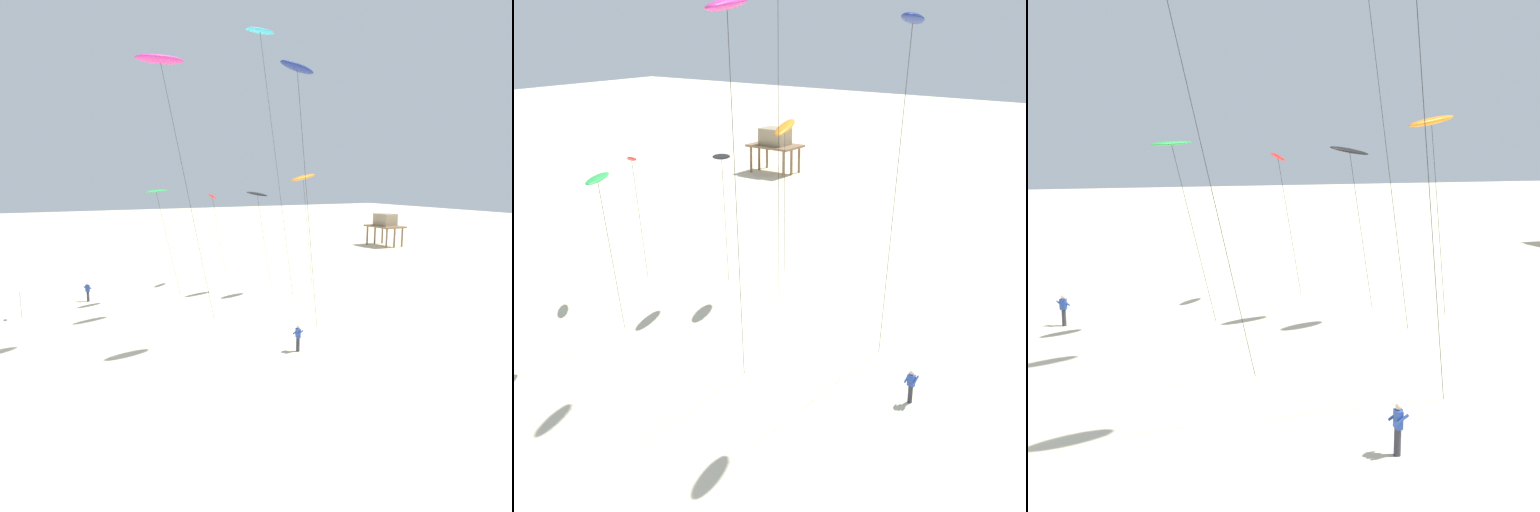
# 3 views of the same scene
# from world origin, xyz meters

# --- Properties ---
(ground_plane) EXTENTS (260.00, 260.00, 0.00)m
(ground_plane) POSITION_xyz_m (0.00, 0.00, 0.00)
(ground_plane) COLOR beige
(kite_orange) EXTENTS (2.27, 3.72, 11.02)m
(kite_orange) POSITION_xyz_m (-6.04, 20.62, 10.52)
(kite_orange) COLOR orange
(kite_orange) RESTS_ON ground
(kite_black) EXTENTS (2.34, 3.62, 9.46)m
(kite_black) POSITION_xyz_m (-8.18, 17.11, 9.02)
(kite_black) COLOR black
(kite_black) RESTS_ON ground
(kite_cyan) EXTENTS (4.25, 6.55, 21.34)m
(kite_cyan) POSITION_xyz_m (-2.20, 14.44, 20.83)
(kite_cyan) COLOR #33BFE0
(kite_cyan) RESTS_ON ground
(kite_navy) EXTENTS (2.97, 4.65, 17.25)m
(kite_navy) POSITION_xyz_m (5.42, 13.09, 16.81)
(kite_navy) COLOR navy
(kite_navy) RESTS_ON ground
(kite_green) EXTENTS (2.32, 3.48, 9.63)m
(kite_green) POSITION_xyz_m (-8.42, 7.92, 9.36)
(kite_green) COLOR green
(kite_green) RESTS_ON ground
(kite_red) EXTENTS (2.27, 2.75, 9.11)m
(kite_red) POSITION_xyz_m (-13.39, 14.73, 8.61)
(kite_red) COLOR red
(kite_red) RESTS_ON ground
(kite_magenta) EXTENTS (3.94, 6.04, 17.83)m
(kite_magenta) POSITION_xyz_m (1.74, 5.92, 17.34)
(kite_magenta) COLOR #D8339E
(kite_magenta) RESTS_ON ground
(kite_flyer_nearest) EXTENTS (0.68, 0.69, 1.67)m
(kite_flyer_nearest) POSITION_xyz_m (-11.28, 2.39, 0.89)
(kite_flyer_nearest) COLOR #33333D
(kite_flyer_nearest) RESTS_ON ground
(kite_flyer_middle) EXTENTS (0.56, 0.54, 1.67)m
(kite_flyer_middle) POSITION_xyz_m (6.79, 12.58, 0.89)
(kite_flyer_middle) COLOR #33333D
(kite_flyer_middle) RESTS_ON ground
(stilt_house) EXTENTS (5.65, 3.83, 5.04)m
(stilt_house) POSITION_xyz_m (-26.70, 48.30, 3.65)
(stilt_house) COLOR #846647
(stilt_house) RESTS_ON ground
(marker_flag) EXTENTS (0.57, 0.05, 2.10)m
(marker_flag) POSITION_xyz_m (-8.08, -2.74, 1.49)
(marker_flag) COLOR gray
(marker_flag) RESTS_ON ground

